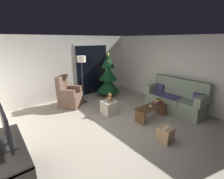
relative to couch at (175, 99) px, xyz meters
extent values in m
plane|color=#9E9384|center=(-2.32, 0.37, -0.40)|extent=(7.00, 7.00, 0.00)
cube|color=silver|center=(-2.32, 3.43, 0.85)|extent=(5.72, 0.12, 2.50)
cube|color=silver|center=(0.54, 0.37, 0.85)|extent=(0.12, 6.00, 2.50)
cube|color=silver|center=(-1.24, 3.35, 0.70)|extent=(1.60, 0.02, 2.20)
cube|color=black|center=(-1.24, 3.34, 0.65)|extent=(1.50, 0.02, 2.10)
cube|color=gray|center=(-0.07, 0.00, -0.23)|extent=(0.82, 1.92, 0.34)
cube|color=gray|center=(-0.07, -0.62, 0.01)|extent=(0.70, 0.62, 0.14)
cube|color=gray|center=(-0.09, 0.00, 0.01)|extent=(0.70, 0.62, 0.14)
cube|color=gray|center=(-0.11, 0.61, 0.01)|extent=(0.70, 0.62, 0.14)
cube|color=gray|center=(0.23, 0.00, 0.38)|extent=(0.26, 1.91, 0.60)
cube|color=gray|center=(-0.04, -0.87, 0.22)|extent=(0.77, 0.22, 0.28)
cube|color=gray|center=(-0.09, 0.87, 0.22)|extent=(0.77, 0.22, 0.28)
cube|color=#47386B|center=(-0.12, 0.24, 0.09)|extent=(0.63, 0.92, 0.02)
cube|color=#47386B|center=(0.11, -0.70, 0.22)|extent=(0.13, 0.32, 0.28)
cube|color=#47386B|center=(0.07, 0.70, 0.22)|extent=(0.13, 0.32, 0.28)
cube|color=brown|center=(-1.15, -0.07, -0.01)|extent=(1.10, 0.05, 0.04)
cube|color=brown|center=(-1.15, 0.01, -0.01)|extent=(1.10, 0.05, 0.04)
cube|color=brown|center=(-1.15, 0.10, -0.01)|extent=(1.10, 0.05, 0.04)
cube|color=brown|center=(-1.15, 0.19, -0.01)|extent=(1.10, 0.05, 0.04)
cube|color=brown|center=(-1.15, 0.28, -0.01)|extent=(1.10, 0.05, 0.04)
cube|color=brown|center=(-1.64, 0.10, -0.22)|extent=(0.05, 0.36, 0.37)
cube|color=brown|center=(-0.66, 0.10, -0.22)|extent=(0.05, 0.36, 0.37)
cube|color=#333338|center=(-0.98, 0.03, 0.02)|extent=(0.15, 0.13, 0.02)
cube|color=silver|center=(-1.18, 0.11, 0.02)|extent=(0.12, 0.15, 0.02)
cube|color=#6B3D7A|center=(-0.78, 0.14, 0.03)|extent=(0.25, 0.24, 0.04)
cube|color=#A32D28|center=(-0.78, 0.12, 0.06)|extent=(0.28, 0.21, 0.03)
cube|color=#337042|center=(-0.79, 0.14, 0.09)|extent=(0.27, 0.19, 0.03)
cube|color=#B79333|center=(-0.80, 0.14, 0.12)|extent=(0.20, 0.17, 0.03)
cube|color=black|center=(-0.78, 0.14, 0.14)|extent=(0.12, 0.16, 0.01)
cylinder|color=#4C1E19|center=(-0.92, 2.60, -0.35)|extent=(0.36, 0.36, 0.10)
cylinder|color=brown|center=(-0.92, 2.60, -0.24)|extent=(0.08, 0.08, 0.12)
cone|color=#0F3819|center=(-0.92, 2.60, 0.10)|extent=(0.95, 0.95, 0.56)
cone|color=#0F3819|center=(-0.92, 2.60, 0.61)|extent=(0.75, 0.75, 0.56)
cone|color=#0F3819|center=(-0.92, 2.60, 1.11)|extent=(0.56, 0.56, 0.56)
sphere|color=red|center=(-1.03, 2.50, 1.11)|extent=(0.06, 0.06, 0.06)
sphere|color=red|center=(-1.10, 2.73, 0.84)|extent=(0.06, 0.06, 0.06)
sphere|color=gold|center=(-0.49, 2.50, 0.02)|extent=(0.06, 0.06, 0.06)
sphere|color=#B233A5|center=(-0.84, 2.41, 0.87)|extent=(0.06, 0.06, 0.06)
sphere|color=red|center=(-1.23, 2.79, 0.31)|extent=(0.06, 0.06, 0.06)
sphere|color=white|center=(-1.09, 2.72, 0.91)|extent=(0.06, 0.06, 0.06)
sphere|color=white|center=(-1.10, 2.45, 0.78)|extent=(0.06, 0.06, 0.06)
sphere|color=white|center=(-1.01, 2.48, 1.11)|extent=(0.06, 0.06, 0.06)
sphere|color=blue|center=(-1.06, 2.59, 1.14)|extent=(0.06, 0.06, 0.06)
cone|color=#EAD14C|center=(-0.92, 2.60, 1.40)|extent=(0.14, 0.14, 0.12)
cube|color=brown|center=(-2.69, 2.52, -0.24)|extent=(0.96, 0.96, 0.31)
cube|color=brown|center=(-2.69, 2.52, 0.00)|extent=(0.96, 0.96, 0.18)
cube|color=brown|center=(-2.86, 2.73, 0.41)|extent=(0.62, 0.56, 0.64)
cube|color=brown|center=(-2.46, 2.69, 0.20)|extent=(0.48, 0.53, 0.22)
cube|color=brown|center=(-2.89, 2.33, 0.20)|extent=(0.48, 0.53, 0.22)
cylinder|color=#2D2D30|center=(-2.14, 2.58, -0.39)|extent=(0.28, 0.28, 0.02)
cylinder|color=#2D2D30|center=(-2.14, 2.58, 0.40)|extent=(0.03, 0.03, 1.55)
cylinder|color=beige|center=(-2.14, 2.58, 1.27)|extent=(0.32, 0.32, 0.22)
cube|color=black|center=(-4.82, -0.05, 0.36)|extent=(0.40, 1.40, 0.04)
cube|color=black|center=(-5.01, -0.05, -0.01)|extent=(0.02, 1.40, 0.78)
cube|color=black|center=(-4.82, 0.63, -0.01)|extent=(0.40, 0.04, 0.78)
cube|color=black|center=(-4.82, -0.05, -0.01)|extent=(0.40, 0.04, 0.74)
cube|color=black|center=(-4.82, -0.05, -0.01)|extent=(0.40, 1.33, 0.04)
cube|color=black|center=(-4.82, -0.05, 0.39)|extent=(0.21, 0.36, 0.03)
cube|color=black|center=(-4.82, -0.05, 0.44)|extent=(0.04, 0.06, 0.06)
cube|color=black|center=(-4.82, -0.05, 0.73)|extent=(0.05, 0.84, 0.52)
cube|color=black|center=(-4.80, -0.05, 0.73)|extent=(0.03, 0.79, 0.47)
cube|color=beige|center=(-1.95, 1.16, -0.18)|extent=(0.44, 0.44, 0.43)
cylinder|color=brown|center=(-1.87, 1.15, 0.06)|extent=(0.12, 0.13, 0.06)
cylinder|color=brown|center=(-1.95, 1.09, 0.06)|extent=(0.12, 0.13, 0.06)
sphere|color=brown|center=(-1.95, 1.16, 0.13)|extent=(0.15, 0.15, 0.15)
sphere|color=brown|center=(-1.95, 1.16, 0.25)|extent=(0.11, 0.11, 0.11)
sphere|color=#A37A51|center=(-1.92, 1.12, 0.24)|extent=(0.04, 0.04, 0.04)
sphere|color=brown|center=(-1.92, 1.19, 0.30)|extent=(0.04, 0.04, 0.04)
sphere|color=brown|center=(-1.98, 1.14, 0.30)|extent=(0.04, 0.04, 0.04)
sphere|color=brown|center=(-1.88, 1.19, 0.14)|extent=(0.06, 0.06, 0.06)
sphere|color=brown|center=(-1.99, 1.11, 0.14)|extent=(0.06, 0.06, 0.06)
cube|color=tan|center=(-1.79, -0.85, -0.23)|extent=(0.34, 0.33, 0.35)
cube|color=beige|center=(-1.79, -0.85, -0.05)|extent=(0.29, 0.08, 0.00)
camera|label=1|loc=(-4.87, -2.68, 1.95)|focal=25.63mm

